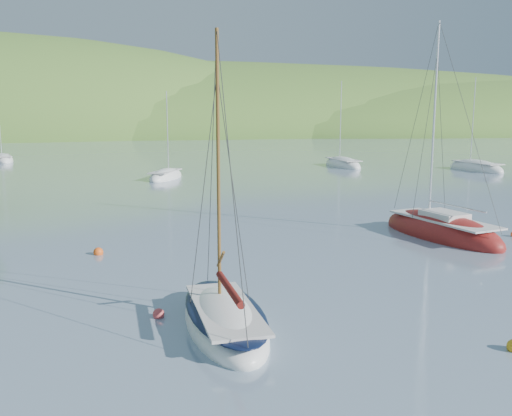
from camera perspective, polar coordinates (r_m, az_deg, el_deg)
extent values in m
plane|color=slate|center=(20.15, 7.64, -11.27)|extent=(700.00, 700.00, 0.00)
ellipsoid|color=#3E712B|center=(188.02, -9.13, 7.58)|extent=(440.00, 110.00, 44.00)
ellipsoid|color=#3E712B|center=(202.22, 17.62, 7.40)|extent=(240.00, 100.00, 34.00)
ellipsoid|color=white|center=(19.52, -3.15, -11.54)|extent=(2.95, 6.99, 1.68)
cube|color=silver|center=(19.18, -3.09, -10.02)|extent=(2.21, 5.45, 0.10)
cylinder|color=brown|center=(19.08, -3.79, 3.84)|extent=(0.12, 0.12, 9.12)
ellipsoid|color=black|center=(19.34, -3.17, -10.16)|extent=(2.90, 6.92, 0.29)
cylinder|color=maroon|center=(18.25, -2.68, -8.04)|extent=(0.45, 3.29, 0.24)
ellipsoid|color=maroon|center=(34.43, 18.01, -2.44)|extent=(5.10, 9.34, 2.44)
cube|color=silver|center=(34.14, 18.29, -1.10)|extent=(3.88, 7.26, 0.10)
cylinder|color=silver|center=(34.48, 17.37, 8.27)|extent=(0.12, 0.12, 11.08)
cube|color=silver|center=(34.09, 18.31, -0.70)|extent=(2.21, 2.81, 0.42)
cylinder|color=silver|center=(33.35, 19.41, 0.18)|extent=(1.12, 4.15, 0.09)
ellipsoid|color=white|center=(60.54, -9.01, 3.04)|extent=(4.93, 7.30, 1.88)
cube|color=silver|center=(60.34, -9.07, 3.66)|extent=(3.77, 5.66, 0.10)
cylinder|color=silver|center=(60.94, -8.85, 7.59)|extent=(0.12, 0.12, 8.28)
ellipsoid|color=white|center=(73.16, 8.67, 4.24)|extent=(3.70, 8.38, 2.21)
cube|color=silver|center=(72.94, 8.74, 4.83)|extent=(2.79, 6.53, 0.10)
cylinder|color=silver|center=(73.71, 8.46, 8.66)|extent=(0.12, 0.12, 9.75)
ellipsoid|color=white|center=(86.61, -23.99, 4.36)|extent=(4.73, 7.79, 2.01)
cube|color=silver|center=(86.41, -24.02, 4.82)|extent=(3.60, 6.05, 0.10)
ellipsoid|color=white|center=(72.70, 21.13, 3.65)|extent=(4.37, 8.69, 2.27)
cube|color=silver|center=(72.50, 21.26, 4.26)|extent=(3.31, 6.76, 0.10)
cylinder|color=silver|center=(73.10, 20.88, 8.21)|extent=(0.12, 0.12, 9.96)
sphere|color=#D14545|center=(20.67, -9.72, -10.42)|extent=(0.42, 0.42, 0.42)
sphere|color=#F95917|center=(29.84, -15.49, -4.28)|extent=(0.49, 0.49, 0.49)
sphere|color=#D14545|center=(22.33, -2.74, -8.72)|extent=(0.39, 0.39, 0.39)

